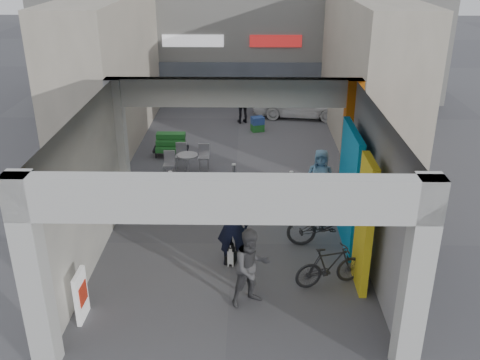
{
  "coord_description": "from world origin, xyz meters",
  "views": [
    {
      "loc": [
        0.37,
        -11.02,
        6.53
      ],
      "look_at": [
        0.17,
        1.0,
        1.22
      ],
      "focal_mm": 40.0,
      "sensor_mm": 36.0,
      "label": 1
    }
  ],
  "objects_px": {
    "man_elderly": "(320,178)",
    "bicycle_rear": "(329,266)",
    "border_collie": "(231,255)",
    "man_with_dog": "(233,226)",
    "white_van": "(299,102)",
    "produce_stand": "(171,147)",
    "bicycle_front": "(330,225)",
    "man_back_turned": "(251,267)",
    "man_crates": "(243,103)",
    "cafe_set": "(185,163)"
  },
  "relations": [
    {
      "from": "man_with_dog",
      "to": "bicycle_front",
      "type": "relative_size",
      "value": 0.95
    },
    {
      "from": "man_elderly",
      "to": "white_van",
      "type": "height_order",
      "value": "man_elderly"
    },
    {
      "from": "man_elderly",
      "to": "bicycle_rear",
      "type": "bearing_deg",
      "value": -86.39
    },
    {
      "from": "man_elderly",
      "to": "white_van",
      "type": "distance_m",
      "value": 8.19
    },
    {
      "from": "produce_stand",
      "to": "man_back_turned",
      "type": "distance_m",
      "value": 8.47
    },
    {
      "from": "man_crates",
      "to": "white_van",
      "type": "xyz_separation_m",
      "value": [
        2.26,
        0.87,
        -0.18
      ]
    },
    {
      "from": "man_elderly",
      "to": "man_crates",
      "type": "xyz_separation_m",
      "value": [
        -2.14,
        7.32,
        -0.0
      ]
    },
    {
      "from": "man_elderly",
      "to": "border_collie",
      "type": "bearing_deg",
      "value": -120.29
    },
    {
      "from": "man_back_turned",
      "to": "man_elderly",
      "type": "height_order",
      "value": "man_back_turned"
    },
    {
      "from": "man_crates",
      "to": "bicycle_rear",
      "type": "distance_m",
      "value": 11.24
    },
    {
      "from": "bicycle_front",
      "to": "bicycle_rear",
      "type": "relative_size",
      "value": 1.36
    },
    {
      "from": "produce_stand",
      "to": "man_crates",
      "type": "bearing_deg",
      "value": 68.2
    },
    {
      "from": "man_elderly",
      "to": "bicycle_rear",
      "type": "height_order",
      "value": "man_elderly"
    },
    {
      "from": "cafe_set",
      "to": "man_back_turned",
      "type": "bearing_deg",
      "value": -72.98
    },
    {
      "from": "border_collie",
      "to": "man_with_dog",
      "type": "distance_m",
      "value": 0.73
    },
    {
      "from": "man_back_turned",
      "to": "man_crates",
      "type": "xyz_separation_m",
      "value": [
        -0.29,
        11.71,
        -0.02
      ]
    },
    {
      "from": "produce_stand",
      "to": "man_with_dog",
      "type": "bearing_deg",
      "value": -60.01
    },
    {
      "from": "man_elderly",
      "to": "man_crates",
      "type": "distance_m",
      "value": 7.63
    },
    {
      "from": "cafe_set",
      "to": "man_with_dog",
      "type": "bearing_deg",
      "value": -72.67
    },
    {
      "from": "produce_stand",
      "to": "bicycle_rear",
      "type": "xyz_separation_m",
      "value": [
        4.29,
        -7.38,
        0.15
      ]
    },
    {
      "from": "border_collie",
      "to": "man_crates",
      "type": "xyz_separation_m",
      "value": [
        0.16,
        10.32,
        0.56
      ]
    },
    {
      "from": "border_collie",
      "to": "bicycle_front",
      "type": "distance_m",
      "value": 2.49
    },
    {
      "from": "border_collie",
      "to": "man_with_dog",
      "type": "bearing_deg",
      "value": 33.13
    },
    {
      "from": "produce_stand",
      "to": "man_elderly",
      "type": "relative_size",
      "value": 0.72
    },
    {
      "from": "border_collie",
      "to": "man_with_dog",
      "type": "relative_size",
      "value": 0.31
    },
    {
      "from": "border_collie",
      "to": "white_van",
      "type": "height_order",
      "value": "white_van"
    },
    {
      "from": "man_with_dog",
      "to": "border_collie",
      "type": "bearing_deg",
      "value": 23.14
    },
    {
      "from": "man_with_dog",
      "to": "bicycle_front",
      "type": "xyz_separation_m",
      "value": [
        2.25,
        0.87,
        -0.43
      ]
    },
    {
      "from": "man_elderly",
      "to": "white_van",
      "type": "relative_size",
      "value": 0.44
    },
    {
      "from": "cafe_set",
      "to": "man_crates",
      "type": "distance_m",
      "value": 5.38
    },
    {
      "from": "man_back_turned",
      "to": "bicycle_rear",
      "type": "distance_m",
      "value": 1.78
    },
    {
      "from": "border_collie",
      "to": "man_back_turned",
      "type": "distance_m",
      "value": 1.57
    },
    {
      "from": "man_elderly",
      "to": "man_crates",
      "type": "bearing_deg",
      "value": 113.51
    },
    {
      "from": "produce_stand",
      "to": "bicycle_rear",
      "type": "bearing_deg",
      "value": -48.79
    },
    {
      "from": "man_back_turned",
      "to": "man_elderly",
      "type": "xyz_separation_m",
      "value": [
        1.85,
        4.39,
        -0.02
      ]
    },
    {
      "from": "bicycle_rear",
      "to": "man_with_dog",
      "type": "bearing_deg",
      "value": 52.72
    },
    {
      "from": "man_crates",
      "to": "white_van",
      "type": "bearing_deg",
      "value": -176.28
    },
    {
      "from": "man_crates",
      "to": "bicycle_front",
      "type": "distance_m",
      "value": 9.68
    },
    {
      "from": "cafe_set",
      "to": "white_van",
      "type": "bearing_deg",
      "value": 55.97
    },
    {
      "from": "produce_stand",
      "to": "man_crates",
      "type": "distance_m",
      "value": 4.41
    },
    {
      "from": "cafe_set",
      "to": "man_back_turned",
      "type": "height_order",
      "value": "man_back_turned"
    },
    {
      "from": "man_elderly",
      "to": "bicycle_rear",
      "type": "distance_m",
      "value": 3.77
    },
    {
      "from": "produce_stand",
      "to": "bicycle_front",
      "type": "height_order",
      "value": "bicycle_front"
    },
    {
      "from": "white_van",
      "to": "bicycle_rear",
      "type": "bearing_deg",
      "value": -173.49
    },
    {
      "from": "produce_stand",
      "to": "bicycle_front",
      "type": "relative_size",
      "value": 0.57
    },
    {
      "from": "produce_stand",
      "to": "border_collie",
      "type": "bearing_deg",
      "value": -60.45
    },
    {
      "from": "border_collie",
      "to": "white_van",
      "type": "relative_size",
      "value": 0.16
    },
    {
      "from": "cafe_set",
      "to": "bicycle_rear",
      "type": "xyz_separation_m",
      "value": [
        3.65,
        -6.0,
        0.16
      ]
    },
    {
      "from": "man_back_turned",
      "to": "man_with_dog",
      "type": "bearing_deg",
      "value": 78.39
    },
    {
      "from": "cafe_set",
      "to": "bicycle_front",
      "type": "height_order",
      "value": "bicycle_front"
    }
  ]
}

